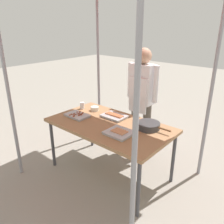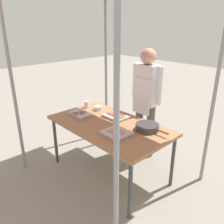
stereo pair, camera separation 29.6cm
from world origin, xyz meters
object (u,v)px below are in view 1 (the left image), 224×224
object	(u,v)px
stall_table	(109,128)
tray_meat_skewers	(77,115)
drink_cup_near_edge	(82,106)
cooking_wok	(148,125)
tray_pork_links	(114,116)
tray_grilled_sausages	(119,133)
condiment_bowl	(95,109)
vendor_woman	(142,94)

from	to	relation	value
stall_table	tray_meat_skewers	size ratio (longest dim) A/B	4.79
stall_table	drink_cup_near_edge	xyz separation A→B (m)	(-0.68, 0.16, 0.10)
tray_meat_skewers	cooking_wok	xyz separation A→B (m)	(0.96, 0.31, 0.03)
tray_pork_links	drink_cup_near_edge	distance (m)	0.59
tray_grilled_sausages	cooking_wok	xyz separation A→B (m)	(0.17, 0.36, 0.02)
condiment_bowl	vendor_woman	bearing A→B (deg)	48.56
stall_table	tray_grilled_sausages	distance (m)	0.32
tray_grilled_sausages	vendor_woman	distance (m)	0.97
tray_meat_skewers	drink_cup_near_edge	distance (m)	0.32
tray_grilled_sausages	vendor_woman	xyz separation A→B (m)	(-0.30, 0.90, 0.21)
tray_grilled_sausages	drink_cup_near_edge	xyz separation A→B (m)	(-0.96, 0.30, 0.03)
stall_table	cooking_wok	bearing A→B (deg)	24.93
condiment_bowl	drink_cup_near_edge	distance (m)	0.21
tray_meat_skewers	drink_cup_near_edge	world-z (taller)	drink_cup_near_edge
tray_grilled_sausages	drink_cup_near_edge	size ratio (longest dim) A/B	3.07
tray_pork_links	tray_grilled_sausages	bearing A→B (deg)	-43.18
stall_table	tray_meat_skewers	world-z (taller)	tray_meat_skewers
tray_pork_links	cooking_wok	size ratio (longest dim) A/B	0.75
cooking_wok	tray_meat_skewers	bearing A→B (deg)	-161.84
stall_table	condiment_bowl	bearing A→B (deg)	155.42
condiment_bowl	drink_cup_near_edge	xyz separation A→B (m)	(-0.20, -0.07, 0.02)
cooking_wok	condiment_bowl	distance (m)	0.94
stall_table	cooking_wok	size ratio (longest dim) A/B	3.59
cooking_wok	condiment_bowl	world-z (taller)	cooking_wok
drink_cup_near_edge	stall_table	bearing A→B (deg)	-12.78
cooking_wok	vendor_woman	bearing A→B (deg)	130.91
tray_meat_skewers	cooking_wok	distance (m)	1.01
tray_grilled_sausages	vendor_woman	world-z (taller)	vendor_woman
stall_table	tray_grilled_sausages	size ratio (longest dim) A/B	5.18
tray_pork_links	drink_cup_near_edge	bearing A→B (deg)	-175.02
vendor_woman	stall_table	bearing A→B (deg)	91.24
tray_meat_skewers	tray_pork_links	bearing A→B (deg)	37.16
tray_grilled_sausages	drink_cup_near_edge	world-z (taller)	drink_cup_near_edge
tray_pork_links	cooking_wok	world-z (taller)	cooking_wok
cooking_wok	condiment_bowl	xyz separation A→B (m)	(-0.94, 0.01, -0.01)
condiment_bowl	tray_pork_links	bearing A→B (deg)	-2.25
tray_grilled_sausages	condiment_bowl	distance (m)	0.85
stall_table	vendor_woman	xyz separation A→B (m)	(-0.02, 0.75, 0.28)
tray_meat_skewers	condiment_bowl	size ratio (longest dim) A/B	2.71
cooking_wok	condiment_bowl	size ratio (longest dim) A/B	3.63
tray_pork_links	drink_cup_near_edge	xyz separation A→B (m)	(-0.59, -0.05, 0.03)
stall_table	drink_cup_near_edge	distance (m)	0.71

